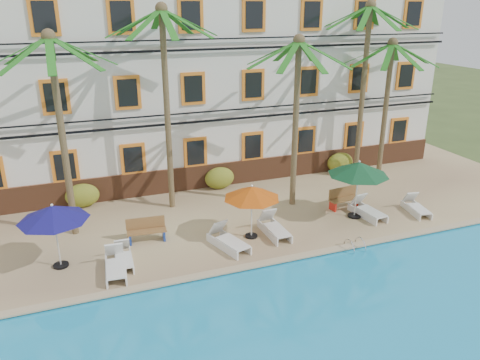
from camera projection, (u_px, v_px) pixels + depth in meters
name	position (u px, v px, depth m)	size (l,w,h in m)	color
ground	(283.00, 252.00, 17.92)	(100.00, 100.00, 0.00)	#384C23
pool_deck	(238.00, 201.00, 22.26)	(30.00, 12.00, 0.25)	tan
pool_coping	(294.00, 257.00, 17.03)	(30.00, 0.35, 0.06)	tan
hotel_building	(206.00, 75.00, 24.77)	(25.40, 6.44, 10.22)	silver
palm_a	(58.00, 109.00, 17.11)	(4.53, 4.53, 7.89)	brown
palm_b	(166.00, 83.00, 19.41)	(4.53, 4.53, 8.77)	brown
palm_c	(297.00, 99.00, 19.95)	(4.53, 4.53, 7.55)	brown
palm_d	(365.00, 69.00, 22.98)	(4.53, 4.53, 8.89)	brown
palm_e	(388.00, 89.00, 23.56)	(4.53, 4.53, 7.16)	brown
shrub_left	(82.00, 196.00, 21.16)	(1.50, 0.90, 1.10)	#2E631C
shrub_mid	(219.00, 178.00, 23.29)	(1.50, 0.90, 1.10)	#2E631C
shrub_right	(340.00, 163.00, 25.56)	(1.50, 0.90, 1.10)	#2E631C
umbrella_blue	(53.00, 213.00, 15.79)	(2.41, 2.41, 2.41)	black
umbrella_red	(252.00, 193.00, 17.93)	(2.22, 2.22, 2.23)	black
umbrella_green	(359.00, 169.00, 19.58)	(2.58, 2.58, 2.58)	black
lounger_a	(115.00, 265.00, 16.03)	(0.82, 1.95, 0.90)	silver
lounger_b	(124.00, 257.00, 16.59)	(0.66, 1.67, 0.78)	silver
lounger_c	(228.00, 240.00, 17.70)	(1.26, 2.08, 0.92)	silver
lounger_d	(274.00, 227.00, 18.71)	(0.72, 1.94, 0.91)	silver
lounger_e	(367.00, 210.00, 20.31)	(0.85, 1.94, 0.89)	silver
lounger_f	(416.00, 207.00, 20.67)	(0.92, 1.79, 0.80)	silver
bench_left	(147.00, 229.00, 18.16)	(1.54, 0.60, 0.93)	olive
bench_right	(344.00, 198.00, 21.14)	(1.54, 0.64, 0.93)	olive
pool_ladder	(355.00, 247.00, 17.78)	(0.54, 0.74, 0.74)	silver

